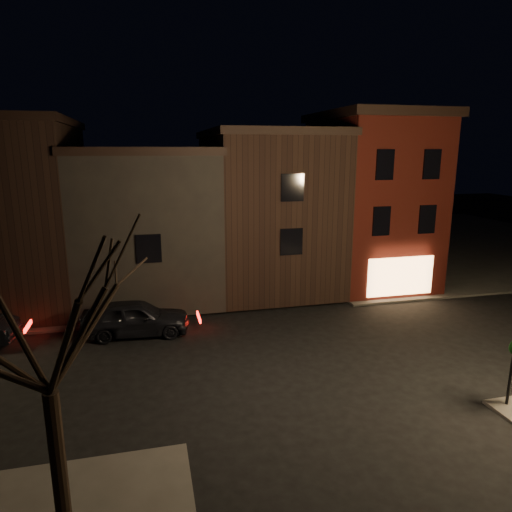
{
  "coord_description": "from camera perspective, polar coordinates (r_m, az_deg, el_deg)",
  "views": [
    {
      "loc": [
        -5.76,
        -16.74,
        8.4
      ],
      "look_at": [
        -0.54,
        4.86,
        3.2
      ],
      "focal_mm": 32.0,
      "sensor_mm": 36.0,
      "label": 1
    }
  ],
  "objects": [
    {
      "name": "sidewalk_far_right",
      "position": [
        45.64,
        21.09,
        1.75
      ],
      "size": [
        30.0,
        30.0,
        0.12
      ],
      "primitive_type": "cube",
      "color": "#2D2B28",
      "rests_on": "ground"
    },
    {
      "name": "parked_car_a",
      "position": [
        21.95,
        -14.79,
        -7.46
      ],
      "size": [
        4.99,
        2.31,
        1.66
      ],
      "primitive_type": "imported",
      "rotation": [
        0.0,
        0.0,
        1.5
      ],
      "color": "black",
      "rests_on": "ground"
    },
    {
      "name": "ground",
      "position": [
        19.6,
        4.99,
        -12.27
      ],
      "size": [
        120.0,
        120.0,
        0.0
      ],
      "primitive_type": "plane",
      "color": "black",
      "rests_on": "ground"
    },
    {
      "name": "row_building_b",
      "position": [
        27.55,
        -13.45,
        4.32
      ],
      "size": [
        7.8,
        10.3,
        8.4
      ],
      "color": "black",
      "rests_on": "ground"
    },
    {
      "name": "row_building_a",
      "position": [
        28.42,
        1.34,
        5.96
      ],
      "size": [
        7.3,
        10.3,
        9.4
      ],
      "color": "black",
      "rests_on": "ground"
    },
    {
      "name": "bare_tree_left",
      "position": [
        10.43,
        -25.45,
        -4.69
      ],
      "size": [
        5.6,
        5.6,
        7.5
      ],
      "color": "black",
      "rests_on": "sidewalk_near_left"
    },
    {
      "name": "corner_building",
      "position": [
        29.76,
        14.15,
        6.99
      ],
      "size": [
        6.5,
        8.5,
        10.5
      ],
      "color": "#50140E",
      "rests_on": "ground"
    },
    {
      "name": "row_building_c",
      "position": [
        28.38,
        -28.36,
        4.89
      ],
      "size": [
        7.3,
        10.3,
        9.9
      ],
      "color": "black",
      "rests_on": "ground"
    }
  ]
}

